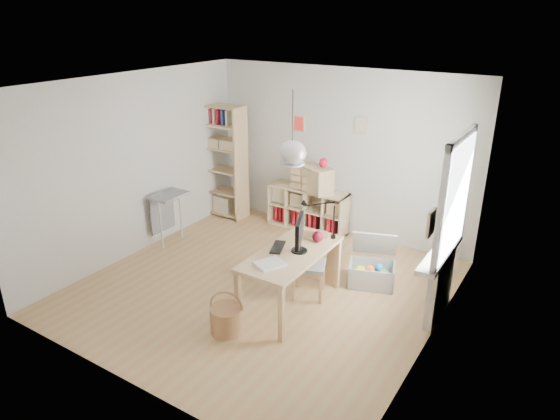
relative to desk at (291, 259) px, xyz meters
The scene contains 20 objects.
ground 0.87m from the desk, 164.74° to the left, with size 4.50×4.50×0.00m, color #A68753.
room_shell 1.34m from the desk, 164.74° to the left, with size 4.50×4.50×4.50m.
window_unit 2.04m from the desk, 24.12° to the left, with size 0.07×1.16×1.46m.
radiator 1.82m from the desk, 24.58° to the left, with size 0.10×0.80×0.80m, color silver.
windowsill 1.77m from the desk, 25.25° to the left, with size 0.22×1.20×0.06m, color white.
desk is the anchor object (origin of this frame).
cube_shelf 2.48m from the desk, 114.61° to the left, with size 1.40×0.38×0.72m.
tall_bookshelf 3.27m from the desk, 142.99° to the left, with size 0.80×0.38×2.00m.
side_table 2.64m from the desk, 169.06° to the left, with size 0.40×0.55×0.85m.
chair 0.41m from the desk, 82.22° to the left, with size 0.54×0.54×0.85m.
wicker_basket 1.06m from the desk, 110.48° to the right, with size 0.39×0.39×0.54m.
storage_chest 1.33m from the desk, 58.65° to the left, with size 0.79×0.84×0.64m.
monitor 0.35m from the desk, 41.36° to the left, with size 0.24×0.48×0.44m.
keyboard 0.22m from the desk, behind, with size 0.14×0.36×0.02m, color black.
task_lamp 0.70m from the desk, 86.53° to the left, with size 0.45×0.17×0.48m.
yarn_ball 0.47m from the desk, 71.84° to the left, with size 0.15×0.15×0.15m, color #530B1B.
paper_tray 0.44m from the desk, 94.48° to the right, with size 0.26×0.32×0.03m, color white.
drawer_chest 2.39m from the desk, 112.77° to the left, with size 0.72×0.33×0.41m, color beige.
red_vase 2.38m from the desk, 108.53° to the left, with size 0.13×0.13×0.16m, color maroon.
potted_plant 1.85m from the desk, 29.83° to the left, with size 0.28×0.24×0.31m, color #2A6827.
Camera 1 is at (3.36, -4.83, 3.50)m, focal length 32.00 mm.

